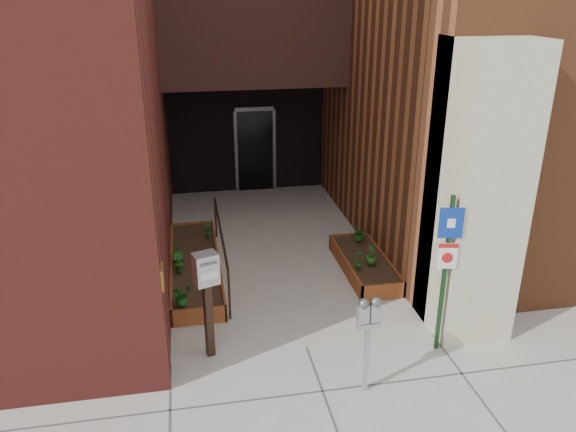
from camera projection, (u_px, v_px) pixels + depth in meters
ground at (306, 348)px, 8.39m from camera, size 80.00×80.00×0.00m
planter_left at (195, 267)px, 10.54m from camera, size 0.90×3.60×0.30m
planter_right at (364, 265)px, 10.62m from camera, size 0.80×2.20×0.30m
handrail at (221, 236)px, 10.34m from camera, size 0.04×3.34×0.90m
parking_meter at (369, 320)px, 7.11m from camera, size 0.32×0.15×1.41m
sign_post at (446, 259)px, 7.81m from camera, size 0.33×0.11×2.43m
payment_dropbox at (207, 283)px, 7.79m from camera, size 0.39×0.33×1.64m
shrub_left_a at (181, 295)px, 8.91m from camera, size 0.44×0.44×0.35m
shrub_left_b at (178, 262)px, 9.95m from camera, size 0.27×0.27×0.35m
shrub_left_c at (178, 252)px, 10.30m from camera, size 0.31×0.31×0.39m
shrub_left_d at (208, 229)px, 11.33m from camera, size 0.25×0.25×0.33m
shrub_right_a at (371, 255)px, 10.22m from camera, size 0.27×0.27×0.35m
shrub_right_b at (359, 259)px, 10.05m from camera, size 0.20×0.20×0.37m
shrub_right_c at (360, 233)px, 11.17m from camera, size 0.32×0.32×0.34m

